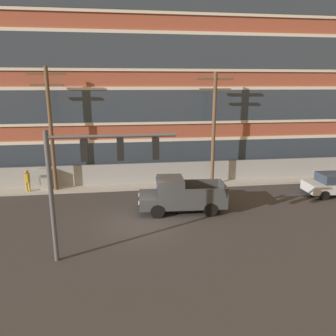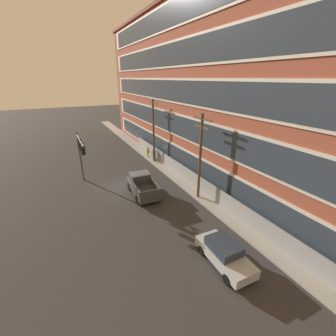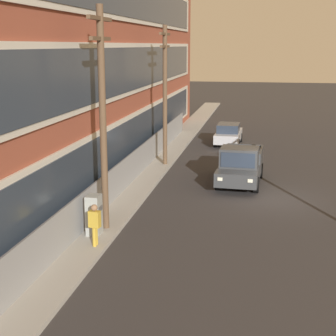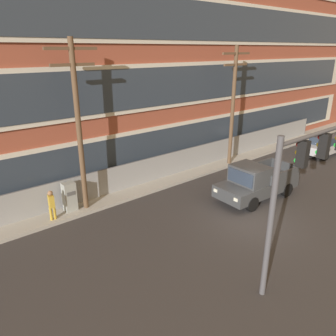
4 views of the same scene
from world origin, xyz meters
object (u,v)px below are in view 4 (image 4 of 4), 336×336
sedan_silver (325,145)px  utility_pole_midblock (233,102)px  electrical_cabinet (70,198)px  traffic_signal_mast (304,171)px  utility_pole_near_corner (78,121)px  pedestrian_near_cabinet (52,204)px  pickup_truck_dark_grey (256,182)px

sedan_silver → utility_pole_midblock: size_ratio=0.51×
sedan_silver → electrical_cabinet: size_ratio=2.51×
sedan_silver → traffic_signal_mast: bearing=-158.0°
traffic_signal_mast → utility_pole_near_corner: (-3.52, 9.72, 0.61)m
utility_pole_midblock → electrical_cabinet: (-12.09, 0.40, -3.77)m
utility_pole_near_corner → pedestrian_near_cabinet: 4.21m
sedan_silver → utility_pole_midblock: utility_pole_midblock is taller
traffic_signal_mast → sedan_silver: (15.59, 6.29, -3.35)m
sedan_silver → pedestrian_near_cabinet: pedestrian_near_cabinet is taller
utility_pole_midblock → pedestrian_near_cabinet: utility_pole_midblock is taller
utility_pole_near_corner → electrical_cabinet: 3.99m
traffic_signal_mast → pedestrian_near_cabinet: bearing=119.3°
pickup_truck_dark_grey → electrical_cabinet: (-8.83, 5.03, -0.13)m
pedestrian_near_cabinet → electrical_cabinet: bearing=19.8°
utility_pole_midblock → electrical_cabinet: bearing=178.1°
utility_pole_midblock → pedestrian_near_cabinet: (-13.17, 0.01, -3.64)m
utility_pole_near_corner → traffic_signal_mast: bearing=-70.1°
utility_pole_near_corner → pickup_truck_dark_grey: bearing=-30.9°
traffic_signal_mast → utility_pole_midblock: size_ratio=0.69×
traffic_signal_mast → utility_pole_near_corner: 10.36m
pickup_truck_dark_grey → sedan_silver: 11.13m
sedan_silver → utility_pole_near_corner: size_ratio=0.49×
traffic_signal_mast → utility_pole_near_corner: utility_pole_near_corner is taller
electrical_cabinet → sedan_silver: bearing=-10.4°
utility_pole_midblock → pedestrian_near_cabinet: 13.66m
pickup_truck_dark_grey → pedestrian_near_cabinet: (-9.91, 4.64, 0.01)m
pickup_truck_dark_grey → traffic_signal_mast: bearing=-132.8°
sedan_silver → utility_pole_near_corner: 19.82m
pickup_truck_dark_grey → utility_pole_near_corner: 10.13m
pickup_truck_dark_grey → utility_pole_near_corner: size_ratio=0.61×
sedan_silver → utility_pole_near_corner: bearing=169.8°
pedestrian_near_cabinet → pickup_truck_dark_grey: bearing=-25.1°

